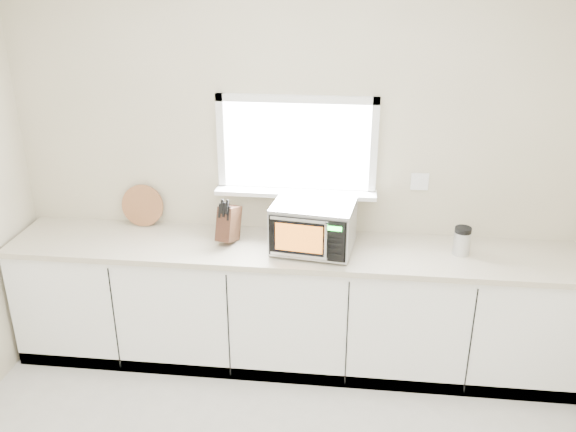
# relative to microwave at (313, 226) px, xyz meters

# --- Properties ---
(back_wall) EXTENTS (4.00, 0.17, 2.70)m
(back_wall) POSITION_rel_microwave_xyz_m (-0.15, 0.34, 0.27)
(back_wall) COLOR beige
(back_wall) RESTS_ON ground
(cabinets) EXTENTS (3.92, 0.60, 0.88)m
(cabinets) POSITION_rel_microwave_xyz_m (-0.15, 0.04, -0.66)
(cabinets) COLOR white
(cabinets) RESTS_ON ground
(countertop) EXTENTS (3.92, 0.64, 0.04)m
(countertop) POSITION_rel_microwave_xyz_m (-0.15, 0.03, -0.20)
(countertop) COLOR beige
(countertop) RESTS_ON cabinets
(microwave) EXTENTS (0.57, 0.49, 0.34)m
(microwave) POSITION_rel_microwave_xyz_m (0.00, 0.00, 0.00)
(microwave) COLOR black
(microwave) RESTS_ON countertop
(knife_block) EXTENTS (0.16, 0.25, 0.33)m
(knife_block) POSITION_rel_microwave_xyz_m (-0.59, 0.06, -0.04)
(knife_block) COLOR #422717
(knife_block) RESTS_ON countertop
(cutting_board) EXTENTS (0.31, 0.07, 0.31)m
(cutting_board) POSITION_rel_microwave_xyz_m (-1.27, 0.28, -0.02)
(cutting_board) COLOR #A3663F
(cutting_board) RESTS_ON countertop
(coffee_grinder) EXTENTS (0.14, 0.14, 0.20)m
(coffee_grinder) POSITION_rel_microwave_xyz_m (0.98, 0.05, -0.08)
(coffee_grinder) COLOR silver
(coffee_grinder) RESTS_ON countertop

